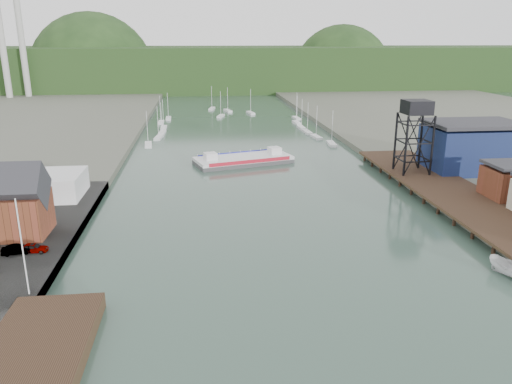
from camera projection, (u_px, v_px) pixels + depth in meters
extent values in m
plane|color=#2A4236|center=(318.00, 335.00, 54.16)|extent=(600.00, 600.00, 0.00)
cube|color=slate|center=(0.00, 267.00, 68.58)|extent=(16.00, 80.00, 1.60)
cube|color=black|center=(40.00, 346.00, 50.75)|extent=(10.00, 18.00, 1.80)
cube|color=black|center=(447.00, 189.00, 100.35)|extent=(14.00, 70.00, 0.50)
cylinder|color=black|center=(418.00, 195.00, 100.02)|extent=(0.60, 0.60, 2.20)
cylinder|color=black|center=(474.00, 193.00, 101.33)|extent=(0.60, 0.60, 2.20)
cube|color=#5C2E1A|center=(7.00, 215.00, 76.67)|extent=(12.00, 8.00, 6.50)
cube|color=#2D2D33|center=(3.00, 187.00, 75.36)|extent=(12.20, 8.20, 2.40)
cube|color=silver|center=(34.00, 186.00, 95.74)|extent=(18.00, 12.00, 4.50)
cylinder|color=silver|center=(22.00, 248.00, 57.84)|extent=(0.16, 0.16, 12.00)
cylinder|color=black|center=(406.00, 146.00, 107.33)|extent=(0.50, 0.50, 13.00)
cylinder|color=black|center=(432.00, 146.00, 107.98)|extent=(0.50, 0.50, 13.00)
cylinder|color=black|center=(395.00, 141.00, 113.03)|extent=(0.50, 0.50, 13.00)
cylinder|color=black|center=(421.00, 140.00, 113.68)|extent=(0.50, 0.50, 13.00)
cube|color=black|center=(417.00, 107.00, 108.15)|extent=(5.50, 5.50, 3.00)
cube|color=#0D133D|center=(472.00, 149.00, 114.63)|extent=(20.00, 14.00, 10.00)
cube|color=#2D2D33|center=(475.00, 123.00, 112.90)|extent=(20.50, 14.50, 0.80)
cube|color=#5C2E1A|center=(511.00, 184.00, 93.89)|extent=(9.00, 8.00, 6.00)
cube|color=silver|center=(148.00, 145.00, 149.74)|extent=(2.67, 7.65, 0.90)
cube|color=silver|center=(159.00, 138.00, 160.82)|extent=(2.81, 7.67, 0.90)
cube|color=silver|center=(162.00, 133.00, 169.31)|extent=(2.35, 7.59, 0.90)
cube|color=silver|center=(164.00, 128.00, 178.71)|extent=(2.01, 7.50, 0.90)
cube|color=silver|center=(161.00, 122.00, 190.15)|extent=(2.00, 7.50, 0.90)
cube|color=silver|center=(168.00, 118.00, 199.74)|extent=(2.16, 7.54, 0.90)
cube|color=silver|center=(331.00, 144.00, 151.10)|extent=(2.53, 7.62, 0.90)
cube|color=silver|center=(316.00, 137.00, 161.77)|extent=(2.76, 7.67, 0.90)
cube|color=silver|center=(307.00, 132.00, 170.01)|extent=(2.22, 7.56, 0.90)
cube|color=silver|center=(302.00, 128.00, 178.53)|extent=(2.18, 7.54, 0.90)
cube|color=silver|center=(297.00, 123.00, 189.11)|extent=(2.46, 7.61, 0.90)
cube|color=silver|center=(296.00, 118.00, 200.37)|extent=(2.48, 7.61, 0.90)
cube|color=silver|center=(221.00, 116.00, 205.68)|extent=(3.78, 7.76, 0.90)
cube|color=silver|center=(251.00, 113.00, 214.71)|extent=(3.31, 7.74, 0.90)
cube|color=silver|center=(228.00, 111.00, 221.29)|extent=(3.76, 7.76, 0.90)
cube|color=silver|center=(212.00, 109.00, 228.15)|extent=(3.40, 7.74, 0.90)
cylinder|color=#AFAEA9|center=(2.00, 41.00, 251.87)|extent=(3.20, 3.20, 60.00)
cylinder|color=#AFAEA9|center=(22.00, 41.00, 257.49)|extent=(3.20, 3.20, 60.00)
cube|color=#1B3216|center=(216.00, 68.00, 335.57)|extent=(500.00, 120.00, 28.00)
sphere|color=#1B3216|center=(94.00, 75.00, 328.07)|extent=(80.00, 80.00, 80.00)
sphere|color=#1B3216|center=(341.00, 75.00, 356.59)|extent=(70.00, 70.00, 70.00)
cube|color=#444446|center=(243.00, 162.00, 128.84)|extent=(26.37, 16.34, 0.98)
cube|color=silver|center=(243.00, 158.00, 128.58)|extent=(26.37, 16.34, 0.79)
cube|color=red|center=(251.00, 162.00, 124.14)|extent=(20.82, 6.21, 0.89)
cube|color=#161A98|center=(237.00, 154.00, 132.90)|extent=(20.82, 6.21, 0.89)
cube|color=silver|center=(210.00, 157.00, 124.95)|extent=(3.66, 3.66, 1.97)
cube|color=silver|center=(275.00, 151.00, 131.51)|extent=(3.66, 3.66, 1.97)
imported|color=silver|center=(510.00, 269.00, 66.93)|extent=(4.53, 6.77, 2.45)
imported|color=#999999|center=(33.00, 248.00, 71.06)|extent=(4.15, 1.94, 1.37)
imported|color=#999999|center=(17.00, 249.00, 70.50)|extent=(4.37, 2.26, 1.37)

